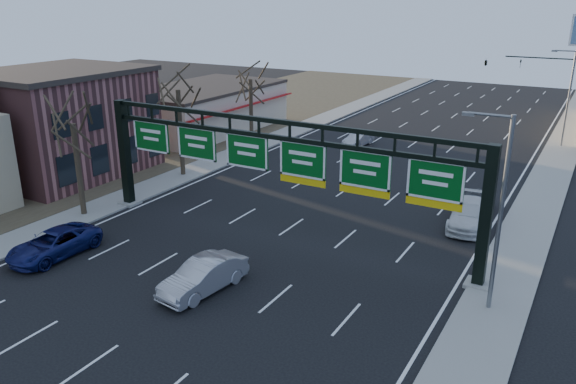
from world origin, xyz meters
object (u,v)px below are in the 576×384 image
Objects in this scene: sign_gantry at (277,164)px; car_blue_suv at (54,244)px; car_white_wagon at (469,214)px; car_silver_sedan at (203,276)px.

sign_gantry reaches higher than car_blue_suv.
car_blue_suv is 24.50m from car_white_wagon.
car_blue_suv is at bearing -146.05° from car_white_wagon.
car_blue_suv is 9.59m from car_silver_sedan.
sign_gantry reaches higher than car_white_wagon.
sign_gantry is at bearing 98.32° from car_silver_sedan.
car_white_wagon reaches higher than car_silver_sedan.
car_white_wagon reaches higher than car_blue_suv.
car_silver_sedan is (9.54, 0.97, 0.07)m from car_blue_suv.
car_white_wagon is at bearing 65.52° from car_silver_sedan.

